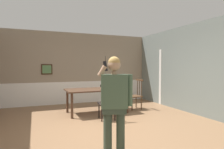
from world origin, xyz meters
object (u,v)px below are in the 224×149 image
chair_near_window (107,103)px  dining_table (97,91)px  chair_by_doorway (135,95)px  person_figure (115,99)px

chair_near_window → dining_table: bearing=96.4°
chair_by_doorway → dining_table: bearing=89.9°
chair_near_window → chair_by_doorway: chair_by_doorway is taller
dining_table → chair_by_doorway: 1.37m
chair_near_window → person_figure: (-0.61, -1.98, 0.45)m
chair_near_window → person_figure: bearing=-100.9°
dining_table → person_figure: person_figure is taller
chair_by_doorway → person_figure: (-1.96, -2.86, 0.44)m
dining_table → chair_near_window: size_ratio=1.98×
dining_table → chair_near_window: (0.00, -0.87, -0.20)m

